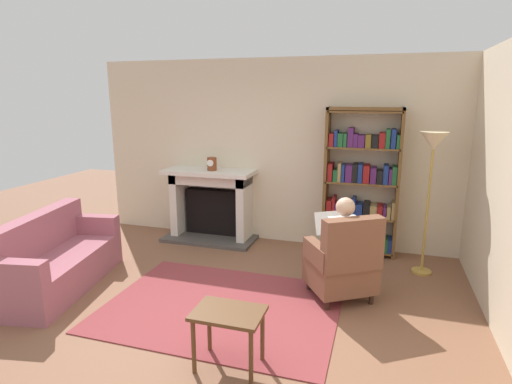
{
  "coord_description": "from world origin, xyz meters",
  "views": [
    {
      "loc": [
        1.51,
        -3.36,
        2.15
      ],
      "look_at": [
        0.1,
        1.2,
        1.05
      ],
      "focal_mm": 28.92,
      "sensor_mm": 36.0,
      "label": 1
    }
  ],
  "objects": [
    {
      "name": "ground",
      "position": [
        0.0,
        0.0,
        0.0
      ],
      "size": [
        14.0,
        14.0,
        0.0
      ],
      "primitive_type": "plane",
      "color": "brown"
    },
    {
      "name": "back_wall",
      "position": [
        0.0,
        2.55,
        1.35
      ],
      "size": [
        5.6,
        0.1,
        2.7
      ],
      "primitive_type": "cube",
      "color": "beige",
      "rests_on": "ground"
    },
    {
      "name": "side_wall_right",
      "position": [
        2.65,
        1.25,
        1.35
      ],
      "size": [
        0.1,
        5.2,
        2.7
      ],
      "primitive_type": "cube",
      "color": "beige",
      "rests_on": "ground"
    },
    {
      "name": "area_rug",
      "position": [
        0.0,
        0.3,
        0.01
      ],
      "size": [
        2.4,
        1.8,
        0.01
      ],
      "primitive_type": "cube",
      "color": "brown",
      "rests_on": "ground"
    },
    {
      "name": "fireplace",
      "position": [
        -0.95,
        2.3,
        0.58
      ],
      "size": [
        1.4,
        0.64,
        1.09
      ],
      "color": "#4C4742",
      "rests_on": "ground"
    },
    {
      "name": "mantel_clock",
      "position": [
        -0.89,
        2.2,
        1.19
      ],
      "size": [
        0.14,
        0.14,
        0.19
      ],
      "color": "brown",
      "rests_on": "fireplace"
    },
    {
      "name": "bookshelf",
      "position": [
        1.26,
        2.33,
        0.98
      ],
      "size": [
        1.0,
        0.32,
        2.02
      ],
      "color": "brown",
      "rests_on": "ground"
    },
    {
      "name": "armchair_reading",
      "position": [
        1.19,
        0.84,
        0.42
      ],
      "size": [
        0.87,
        0.87,
        0.97
      ],
      "rotation": [
        0.0,
        0.0,
        3.72
      ],
      "color": "#331E14",
      "rests_on": "ground"
    },
    {
      "name": "seated_reader",
      "position": [
        1.12,
        0.94,
        0.62
      ],
      "size": [
        0.55,
        0.59,
        1.14
      ],
      "rotation": [
        0.0,
        0.0,
        3.72
      ],
      "color": "silver",
      "rests_on": "ground"
    },
    {
      "name": "sofa_floral",
      "position": [
        -2.0,
        0.18,
        0.32
      ],
      "size": [
        1.02,
        1.8,
        0.85
      ],
      "rotation": [
        0.0,
        0.0,
        1.76
      ],
      "color": "#A35C6A",
      "rests_on": "ground"
    },
    {
      "name": "side_table",
      "position": [
        0.42,
        -0.59,
        0.42
      ],
      "size": [
        0.56,
        0.39,
        0.5
      ],
      "color": "brown",
      "rests_on": "ground"
    },
    {
      "name": "scattered_books",
      "position": [
        0.25,
        0.19,
        0.03
      ],
      "size": [
        0.41,
        0.48,
        0.03
      ],
      "color": "red",
      "rests_on": "area_rug"
    },
    {
      "name": "floor_lamp",
      "position": [
        2.07,
        1.86,
        1.49
      ],
      "size": [
        0.32,
        0.32,
        1.76
      ],
      "color": "#B7933F",
      "rests_on": "ground"
    }
  ]
}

